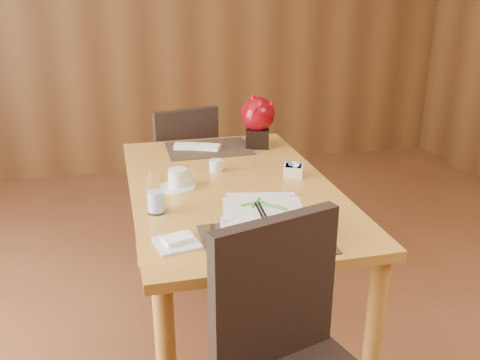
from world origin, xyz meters
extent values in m
cube|color=brown|center=(0.00, 3.00, 1.40)|extent=(5.00, 0.02, 2.80)
cube|color=#BE8634|center=(0.00, 0.60, 0.73)|extent=(0.90, 1.50, 0.04)
cylinder|color=#BE8634|center=(-0.39, 1.29, 0.35)|extent=(0.07, 0.07, 0.71)
cylinder|color=#BE8634|center=(0.39, -0.09, 0.35)|extent=(0.07, 0.07, 0.71)
cylinder|color=#BE8634|center=(0.39, 1.29, 0.35)|extent=(0.07, 0.07, 0.71)
cube|color=black|center=(0.00, 0.05, 0.75)|extent=(0.45, 0.33, 0.01)
cube|color=black|center=(0.00, 1.15, 0.75)|extent=(0.45, 0.33, 0.01)
cube|color=silver|center=(-0.01, 0.06, 0.76)|extent=(0.36, 0.36, 0.01)
cube|color=silver|center=(-0.01, 0.06, 0.81)|extent=(0.26, 0.26, 0.10)
cylinder|color=tan|center=(-0.01, 0.06, 0.82)|extent=(0.20, 0.20, 0.08)
cylinder|color=silver|center=(-0.24, 0.62, 0.76)|extent=(0.16, 0.16, 0.01)
cylinder|color=silver|center=(-0.24, 0.62, 0.80)|extent=(0.10, 0.10, 0.08)
cylinder|color=black|center=(-0.24, 0.62, 0.83)|extent=(0.08, 0.08, 0.01)
cylinder|color=white|center=(-0.36, 0.38, 0.83)|extent=(0.10, 0.10, 0.17)
cube|color=silver|center=(0.31, 0.64, 0.78)|extent=(0.12, 0.12, 0.05)
cube|color=black|center=(0.27, 1.13, 0.80)|extent=(0.16, 0.16, 0.10)
sphere|color=maroon|center=(0.27, 1.13, 0.93)|extent=(0.19, 0.19, 0.19)
cube|color=silver|center=(-0.31, 0.09, 0.75)|extent=(0.17, 0.17, 0.01)
cube|color=black|center=(-0.06, -0.24, 0.73)|extent=(0.43, 0.17, 0.49)
cube|color=black|center=(-0.12, 1.65, 0.42)|extent=(0.51, 0.51, 0.05)
cube|color=black|center=(-0.08, 1.46, 0.67)|extent=(0.40, 0.14, 0.46)
cylinder|color=black|center=(0.00, 1.86, 0.20)|extent=(0.03, 0.03, 0.39)
cylinder|color=black|center=(0.09, 1.52, 0.20)|extent=(0.03, 0.03, 0.39)
cylinder|color=black|center=(-0.33, 1.77, 0.20)|extent=(0.03, 0.03, 0.39)
cylinder|color=black|center=(-0.25, 1.44, 0.20)|extent=(0.03, 0.03, 0.39)
camera|label=1|loc=(-0.50, -1.59, 1.64)|focal=40.00mm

